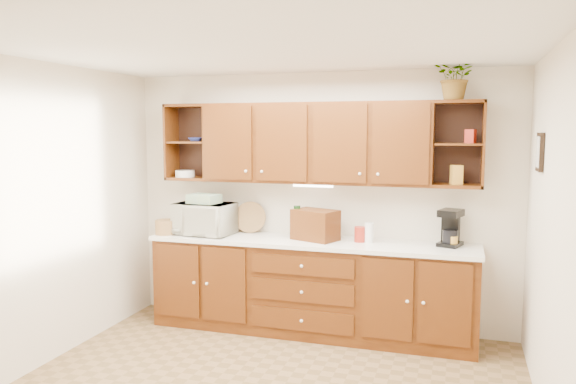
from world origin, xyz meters
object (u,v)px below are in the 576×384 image
Objects in this scene: coffee_maker at (450,228)px; potted_plant at (457,77)px; microwave at (204,219)px; bread_box at (315,225)px.

coffee_maker is 1.39m from potted_plant.
coffee_maker is at bearing 8.39° from microwave.
bread_box is at bearing 7.04° from microwave.
microwave is 1.41× the size of potted_plant.
bread_box is 1.25× the size of coffee_maker.
microwave is at bearing -177.45° from potted_plant.
microwave is at bearing -155.71° from bread_box.
microwave is 1.37× the size of bread_box.
potted_plant reaches higher than microwave.
microwave is 1.18m from bread_box.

